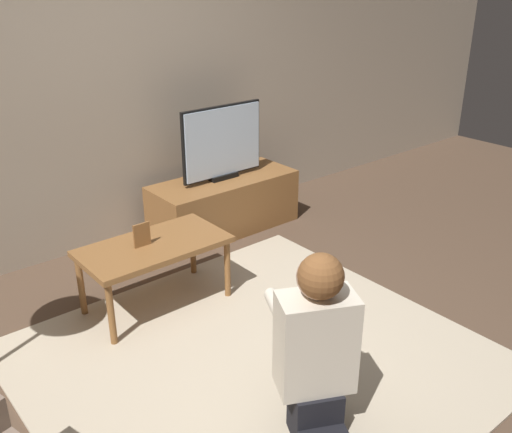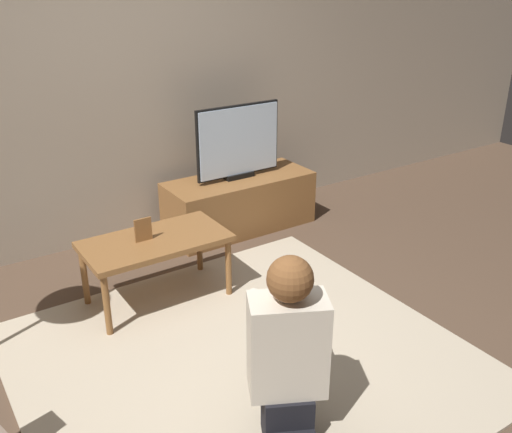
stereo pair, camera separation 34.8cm
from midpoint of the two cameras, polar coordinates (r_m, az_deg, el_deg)
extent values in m
plane|color=brown|center=(3.26, 1.96, -14.32)|extent=(10.00, 10.00, 0.00)
cube|color=tan|center=(4.34, -13.10, 13.73)|extent=(10.00, 0.06, 2.60)
cube|color=#BCAD93|center=(3.25, 1.96, -14.21)|extent=(2.32, 2.23, 0.02)
cube|color=brown|center=(4.69, 0.45, 1.32)|extent=(1.21, 0.49, 0.44)
cube|color=black|center=(4.61, 0.46, 4.09)|extent=(0.25, 0.08, 0.04)
cube|color=black|center=(4.52, 0.42, 7.57)|extent=(0.74, 0.03, 0.57)
cube|color=silver|center=(4.52, 0.47, 7.55)|extent=(0.71, 0.04, 0.54)
cube|color=brown|center=(3.59, -7.34, -2.54)|extent=(0.90, 0.48, 0.04)
cylinder|color=brown|center=(3.40, -11.86, -8.84)|extent=(0.04, 0.04, 0.41)
cylinder|color=brown|center=(3.72, -0.08, -5.26)|extent=(0.04, 0.04, 0.41)
cylinder|color=brown|center=(3.73, -14.24, -5.97)|extent=(0.04, 0.04, 0.41)
cylinder|color=brown|center=(4.02, -3.24, -2.95)|extent=(0.04, 0.04, 0.41)
cube|color=black|center=(2.73, 6.86, -17.88)|extent=(0.30, 0.31, 0.14)
cube|color=beige|center=(2.55, 7.19, -12.79)|extent=(0.39, 0.33, 0.46)
sphere|color=tan|center=(2.37, 7.59, -6.38)|extent=(0.19, 0.19, 0.19)
sphere|color=brown|center=(2.34, 7.73, -6.32)|extent=(0.20, 0.20, 0.20)
cube|color=black|center=(2.83, 5.47, -8.03)|extent=(0.13, 0.10, 0.04)
cylinder|color=beige|center=(2.75, 8.09, -9.15)|extent=(0.20, 0.30, 0.07)
cylinder|color=beige|center=(2.71, 3.86, -9.50)|extent=(0.20, 0.30, 0.07)
cube|color=brown|center=(3.54, -8.49, -1.37)|extent=(0.11, 0.01, 0.15)
camera|label=1|loc=(0.17, -87.14, 1.25)|focal=40.00mm
camera|label=2|loc=(0.17, 92.86, -1.25)|focal=40.00mm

